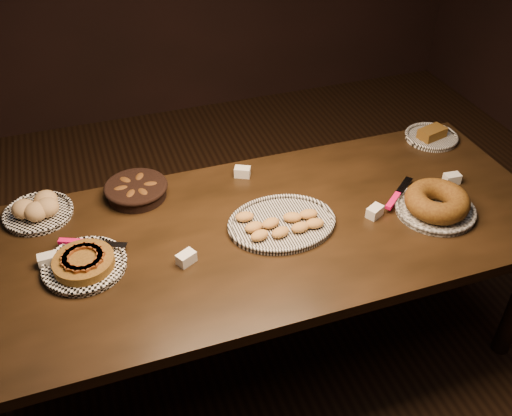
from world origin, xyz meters
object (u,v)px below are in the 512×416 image
object	(u,v)px
madeleine_platter	(281,223)
buffet_table	(264,242)
bundt_cake_plate	(436,204)
apple_tart_plate	(84,263)

from	to	relation	value
madeleine_platter	buffet_table	bearing A→B (deg)	171.43
buffet_table	bundt_cake_plate	size ratio (longest dim) A/B	5.97
apple_tart_plate	bundt_cake_plate	bearing A→B (deg)	-1.84
madeleine_platter	bundt_cake_plate	bearing A→B (deg)	-7.15
apple_tart_plate	madeleine_platter	xyz separation A→B (m)	(0.77, -0.01, -0.00)
apple_tart_plate	madeleine_platter	bearing A→B (deg)	2.46
buffet_table	bundt_cake_plate	bearing A→B (deg)	-10.65
bundt_cake_plate	madeleine_platter	bearing A→B (deg)	-178.28
bundt_cake_plate	buffet_table	bearing A→B (deg)	-178.42
buffet_table	bundt_cake_plate	world-z (taller)	bundt_cake_plate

